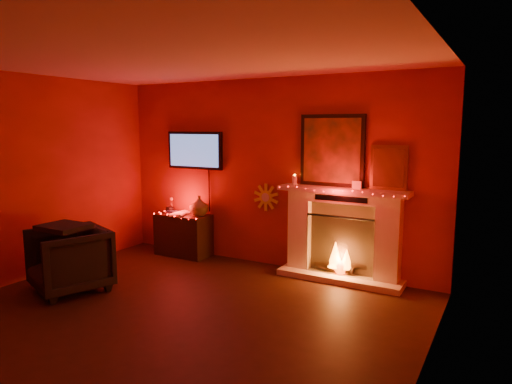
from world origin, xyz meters
TOP-DOWN VIEW (x-y plane):
  - room at (0.00, 0.00)m, footprint 5.00×5.00m
  - fireplace at (1.14, 2.39)m, footprint 1.72×0.40m
  - tv at (-1.30, 2.45)m, footprint 1.00×0.07m
  - sunburst_clock at (-0.05, 2.48)m, footprint 0.40×0.03m
  - console_table at (-1.39, 2.26)m, footprint 0.86×0.52m
  - armchair at (-1.63, 0.31)m, footprint 1.09×1.11m

SIDE VIEW (x-z plane):
  - console_table at x=-1.39m, z-range -0.10..0.87m
  - armchair at x=-1.63m, z-range 0.00..0.79m
  - fireplace at x=1.14m, z-range -0.37..1.81m
  - sunburst_clock at x=-0.05m, z-range 0.80..1.20m
  - room at x=0.00m, z-range -1.15..3.85m
  - tv at x=-1.30m, z-range 1.03..2.27m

